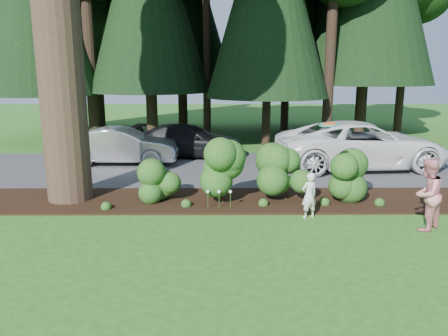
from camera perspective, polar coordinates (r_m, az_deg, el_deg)
name	(u,v)px	position (r m, az deg, el deg)	size (l,w,h in m)	color
ground	(233,245)	(9.50, 1.14, -10.08)	(80.00, 80.00, 0.00)	#235919
mulch_bed	(230,200)	(12.55, 0.75, -4.23)	(16.00, 2.50, 0.05)	black
driveway	(228,168)	(16.67, 0.46, -0.01)	(22.00, 6.00, 0.03)	#38383A
shrub_row	(257,175)	(12.28, 4.36, -0.86)	(6.53, 1.60, 1.61)	#164A17
lily_cluster	(219,193)	(11.60, -0.64, -3.23)	(0.69, 0.09, 0.57)	#164A17
car_silver_wagon	(122,146)	(17.73, -13.17, 2.83)	(1.52, 4.36, 1.44)	#BBBBC0
car_white_suv	(362,145)	(17.31, 17.54, 2.90)	(2.94, 6.37, 1.77)	silver
car_dark_suv	(188,141)	(18.85, -4.71, 3.60)	(1.92, 4.73, 1.37)	black
child	(309,195)	(11.22, 11.07, -3.53)	(0.43, 0.28, 1.18)	silver
adult	(427,194)	(11.19, 24.98, -3.14)	(0.83, 0.65, 1.71)	red
frisbee	(329,124)	(10.80, 13.60, 5.56)	(0.49, 0.49, 0.09)	teal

